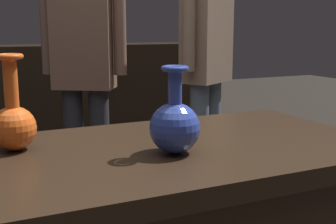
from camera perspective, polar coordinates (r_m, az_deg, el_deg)
back_display_shelf at (r=3.33m, az=-16.49°, el=-0.25°), size 2.60×0.40×0.99m
vase_centerpiece at (r=1.10m, az=0.89°, el=-1.63°), size 0.13×0.13×0.22m
vase_tall_behind at (r=1.20m, az=-19.41°, el=-1.14°), size 0.12×0.12×0.25m
shelf_vase_right at (r=3.36m, az=-8.07°, el=11.06°), size 0.10×0.10×0.28m
visitor_near_right at (r=2.57m, az=5.02°, el=7.32°), size 0.41×0.32×1.62m
visitor_center_back at (r=2.45m, az=-10.82°, el=6.47°), size 0.41×0.32×1.59m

